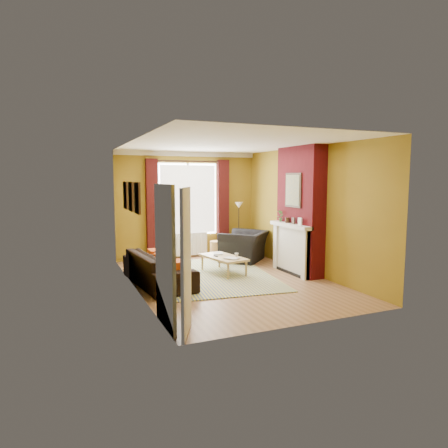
{
  "coord_description": "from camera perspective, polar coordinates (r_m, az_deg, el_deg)",
  "views": [
    {
      "loc": [
        -3.26,
        -7.43,
        2.11
      ],
      "look_at": [
        0.0,
        0.25,
        1.15
      ],
      "focal_mm": 32.0,
      "sensor_mm": 36.0,
      "label": 1
    }
  ],
  "objects": [
    {
      "name": "sofa",
      "position": [
        8.12,
        -9.4,
        -6.28
      ],
      "size": [
        1.06,
        2.24,
        0.63
      ],
      "primitive_type": "imported",
      "rotation": [
        0.0,
        0.0,
        1.67
      ],
      "color": "black",
      "rests_on": "ground"
    },
    {
      "name": "armchair",
      "position": [
        10.21,
        2.91,
        -3.2
      ],
      "size": [
        1.55,
        1.55,
        0.76
      ],
      "primitive_type": "imported",
      "rotation": [
        0.0,
        0.0,
        3.93
      ],
      "color": "black",
      "rests_on": "ground"
    },
    {
      "name": "book_a",
      "position": [
        8.48,
        0.76,
        -5.05
      ],
      "size": [
        0.36,
        0.37,
        0.03
      ],
      "primitive_type": "imported",
      "rotation": [
        0.0,
        0.0,
        0.65
      ],
      "color": "#999999",
      "rests_on": "coffee_table"
    },
    {
      "name": "striped_rug",
      "position": [
        8.78,
        -1.89,
        -7.28
      ],
      "size": [
        2.87,
        3.7,
        0.02
      ],
      "rotation": [
        0.0,
        0.0,
        -0.12
      ],
      "color": "#364D95",
      "rests_on": "ground"
    },
    {
      "name": "ground",
      "position": [
        8.38,
        0.67,
        -8.02
      ],
      "size": [
        5.5,
        5.5,
        0.0
      ],
      "primitive_type": "plane",
      "color": "brown",
      "rests_on": "ground"
    },
    {
      "name": "room_walls",
      "position": [
        8.66,
        3.76,
        1.72
      ],
      "size": [
        3.82,
        5.54,
        2.83
      ],
      "color": "olive",
      "rests_on": "ground"
    },
    {
      "name": "floor_lamp",
      "position": [
        10.89,
        2.13,
        1.51
      ],
      "size": [
        0.24,
        0.24,
        1.46
      ],
      "rotation": [
        0.0,
        0.0,
        -0.15
      ],
      "color": "black",
      "rests_on": "ground"
    },
    {
      "name": "tv_remote",
      "position": [
        8.85,
        -1.18,
        -4.58
      ],
      "size": [
        0.05,
        0.15,
        0.02
      ],
      "rotation": [
        0.0,
        0.0,
        0.01
      ],
      "color": "#29292C",
      "rests_on": "coffee_table"
    },
    {
      "name": "mug",
      "position": [
        8.81,
        1.8,
        -4.43
      ],
      "size": [
        0.12,
        0.12,
        0.08
      ],
      "primitive_type": "imported",
      "rotation": [
        0.0,
        0.0,
        0.62
      ],
      "color": "#999999",
      "rests_on": "coffee_table"
    },
    {
      "name": "wicker_stool",
      "position": [
        10.45,
        -0.97,
        -3.76
      ],
      "size": [
        0.5,
        0.5,
        0.47
      ],
      "rotation": [
        0.0,
        0.0,
        -0.41
      ],
      "color": "#A57847",
      "rests_on": "ground"
    },
    {
      "name": "book_b",
      "position": [
        9.12,
        -1.49,
        -4.24
      ],
      "size": [
        0.29,
        0.34,
        0.02
      ],
      "primitive_type": "imported",
      "rotation": [
        0.0,
        0.0,
        -0.35
      ],
      "color": "#999999",
      "rests_on": "coffee_table"
    },
    {
      "name": "coffee_table",
      "position": [
        8.86,
        -0.07,
        -4.91
      ],
      "size": [
        0.79,
        1.26,
        0.39
      ],
      "rotation": [
        0.0,
        0.0,
        0.19
      ],
      "color": "tan",
      "rests_on": "ground"
    }
  ]
}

